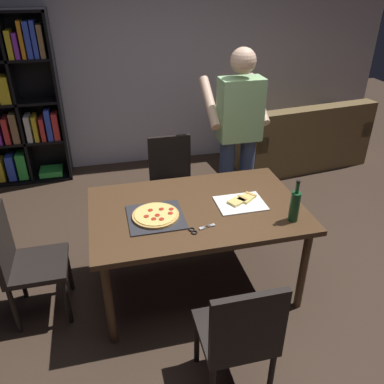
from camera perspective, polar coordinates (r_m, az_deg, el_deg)
The scene contains 12 objects.
ground_plane at distance 3.38m, azimuth 0.62°, elevation -13.15°, with size 12.00×12.00×0.00m, color #38281E.
back_wall at distance 5.12m, azimuth -6.86°, elevation 19.34°, with size 6.40×0.10×2.80m, color #BCB7C6.
dining_table at distance 2.96m, azimuth 0.68°, elevation -3.45°, with size 1.58×1.01×0.75m.
chair_near_camera at distance 2.35m, azimuth 6.97°, elevation -19.80°, with size 0.42×0.42×0.90m.
chair_far_side at distance 3.88m, azimuth -2.93°, elevation 2.25°, with size 0.42×0.42×0.90m.
chair_left_end at distance 3.06m, azimuth -23.45°, elevation -8.84°, with size 0.42×0.42×0.90m.
couch at distance 5.44m, azimuth 15.26°, elevation 7.06°, with size 1.79×1.05×0.85m.
person_serving_pizza at distance 3.63m, azimuth 6.74°, elevation 8.52°, with size 0.55×0.54×1.75m.
pepperoni_pizza_on_tray at distance 2.81m, azimuth -5.31°, elevation -3.48°, with size 0.40×0.40×0.04m.
pizza_slices_on_towel at distance 2.99m, azimuth 7.19°, elevation -1.42°, with size 0.36×0.28×0.03m.
wine_bottle at distance 2.81m, azimuth 14.73°, elevation -1.92°, with size 0.07×0.07×0.32m.
kitchen_scissors at distance 2.67m, azimuth 0.89°, elevation -5.45°, with size 0.20×0.10×0.01m.
Camera 1 is at (-0.62, -2.40, 2.29)m, focal length 36.62 mm.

